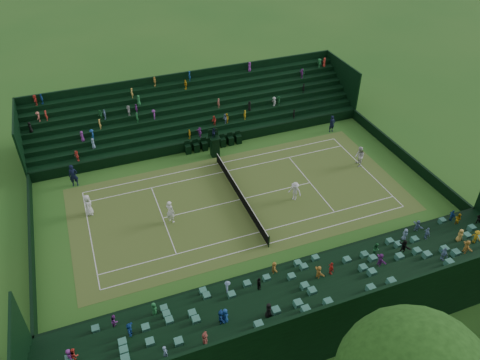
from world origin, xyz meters
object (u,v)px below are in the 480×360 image
at_px(umpire_chair, 215,144).
at_px(player_far_west, 359,157).
at_px(player_near_east, 170,212).
at_px(player_near_west, 88,205).
at_px(tennis_net, 240,195).
at_px(player_far_east, 295,191).

relative_size(umpire_chair, player_far_west, 1.52).
height_order(player_near_east, player_far_west, player_near_east).
bearing_deg(umpire_chair, player_near_east, -38.89).
relative_size(umpire_chair, player_near_west, 1.59).
xyz_separation_m(tennis_net, player_far_west, (-0.77, 11.62, 0.43)).
height_order(umpire_chair, player_near_east, umpire_chair).
height_order(tennis_net, player_near_east, player_near_east).
height_order(umpire_chair, player_far_west, umpire_chair).
relative_size(tennis_net, player_far_east, 6.95).
distance_m(tennis_net, player_far_west, 11.65).
relative_size(player_near_east, player_far_west, 1.05).
xyz_separation_m(player_far_west, player_far_east, (2.30, -7.47, -0.11)).
xyz_separation_m(tennis_net, player_far_east, (1.52, 4.14, 0.31)).
distance_m(player_far_west, player_far_east, 7.82).
distance_m(tennis_net, player_far_east, 4.43).
bearing_deg(player_far_east, player_near_east, -136.88).
bearing_deg(umpire_chair, player_near_west, -69.62).
height_order(tennis_net, umpire_chair, umpire_chair).
bearing_deg(player_far_west, umpire_chair, -103.62).
height_order(tennis_net, player_near_west, player_near_west).
relative_size(player_near_west, player_far_west, 0.96).
relative_size(tennis_net, player_near_west, 6.40).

